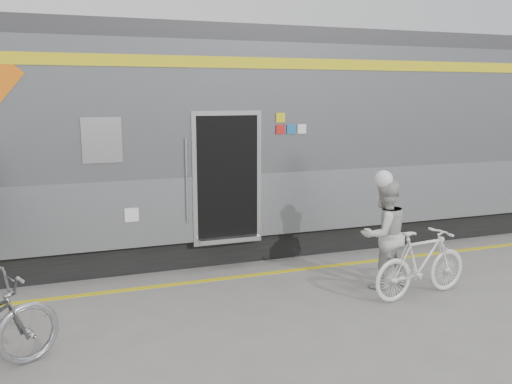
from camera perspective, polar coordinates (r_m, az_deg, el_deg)
name	(u,v)px	position (r m, az deg, el deg)	size (l,w,h in m)	color
ground	(243,338)	(6.88, -1.34, -15.07)	(90.00, 90.00, 0.00)	slate
train	(85,145)	(10.14, -17.56, 4.76)	(24.00, 3.17, 4.10)	black
safety_strip	(201,281)	(8.79, -5.84, -9.32)	(24.00, 0.12, 0.01)	gold
woman	(384,234)	(8.51, 13.30, -4.35)	(0.81, 0.63, 1.67)	beige
bicycle_right	(421,263)	(8.34, 17.02, -7.19)	(0.48, 1.69, 1.01)	white
helmet_woman	(387,171)	(8.33, 13.58, 2.13)	(0.27, 0.27, 0.27)	white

